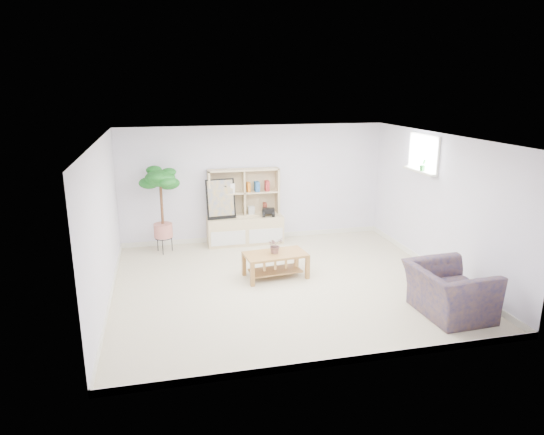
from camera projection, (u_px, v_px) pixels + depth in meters
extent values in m
cube|color=beige|center=(284.00, 284.00, 8.02)|extent=(5.50, 5.00, 0.01)
cube|color=white|center=(285.00, 138.00, 7.39)|extent=(5.50, 5.00, 0.01)
cube|color=white|center=(254.00, 184.00, 10.05)|extent=(5.50, 0.01, 2.40)
cube|color=white|center=(341.00, 270.00, 5.35)|extent=(5.50, 0.01, 2.40)
cube|color=white|center=(103.00, 224.00, 7.11)|extent=(0.01, 5.00, 2.40)
cube|color=white|center=(439.00, 204.00, 8.30)|extent=(0.01, 5.00, 2.40)
cube|color=white|center=(420.00, 171.00, 8.72)|extent=(0.14, 1.00, 0.04)
imported|color=#216C2A|center=(275.00, 245.00, 8.17)|extent=(0.31, 0.29, 0.28)
imported|color=navy|center=(449.00, 288.00, 6.85)|extent=(1.01, 1.15, 0.82)
imported|color=#1E6C29|center=(423.00, 165.00, 8.60)|extent=(0.13, 0.12, 0.22)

